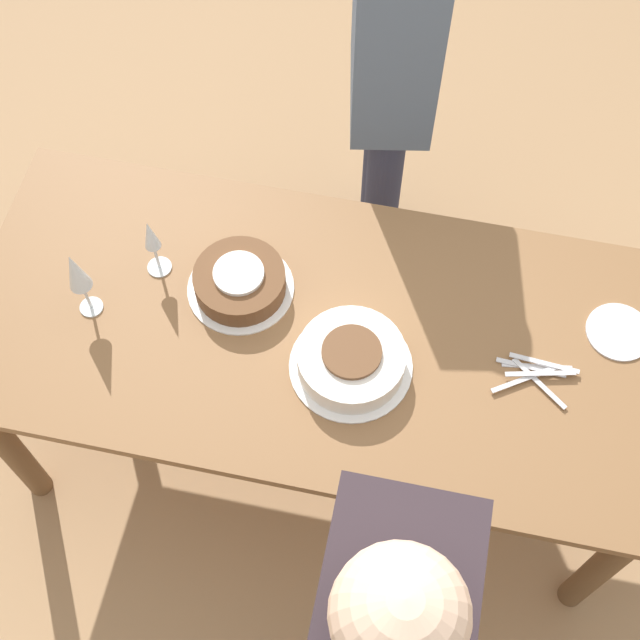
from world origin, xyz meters
TOP-DOWN VIEW (x-y plane):
  - ground_plane at (0.00, 0.00)m, footprint 12.00×12.00m
  - dining_table at (0.00, 0.00)m, footprint 1.78×0.81m
  - cake_center_white at (-0.09, 0.08)m, footprint 0.30×0.30m
  - cake_front_chocolate at (0.22, -0.07)m, footprint 0.27×0.27m
  - wine_glass_near at (0.44, -0.09)m, footprint 0.06×0.06m
  - wine_glass_far at (0.57, 0.05)m, footprint 0.06×0.06m
  - dessert_plate_left at (-0.72, -0.14)m, footprint 0.16×0.16m
  - fork_pile at (-0.53, 0.01)m, footprint 0.20×0.12m
  - person_cutting at (-0.04, -0.78)m, footprint 0.29×0.43m

SIDE VIEW (x-z plane):
  - ground_plane at x=0.00m, z-range 0.00..0.00m
  - dining_table at x=0.00m, z-range 0.26..0.99m
  - dessert_plate_left at x=-0.72m, z-range 0.73..0.73m
  - fork_pile at x=-0.53m, z-range 0.73..0.75m
  - cake_front_chocolate at x=0.22m, z-range 0.72..0.80m
  - cake_center_white at x=-0.09m, z-range 0.72..0.81m
  - wine_glass_near at x=0.44m, z-range 0.76..0.96m
  - wine_glass_far at x=0.57m, z-range 0.77..1.01m
  - person_cutting at x=-0.04m, z-range 0.15..1.69m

